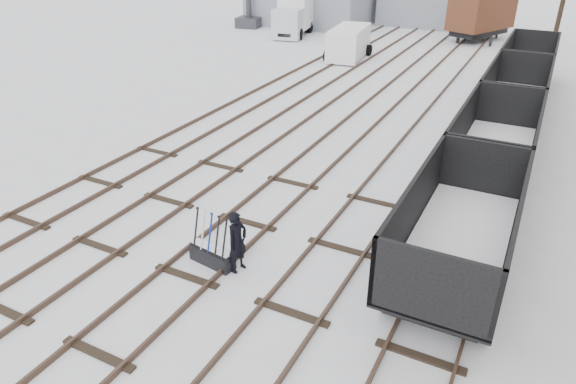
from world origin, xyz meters
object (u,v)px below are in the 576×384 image
at_px(ground_frame, 212,255).
at_px(lorry, 296,14).
at_px(worker, 237,242).
at_px(freight_wagon_a, 457,243).
at_px(panel_van, 349,42).
at_px(box_van_wagon, 483,8).

height_order(ground_frame, lorry, lorry).
distance_m(worker, freight_wagon_a, 5.50).
bearing_deg(worker, freight_wagon_a, -53.88).
relative_size(ground_frame, panel_van, 0.31).
xyz_separation_m(box_van_wagon, lorry, (-13.65, -4.04, -0.83)).
xyz_separation_m(worker, lorry, (-13.02, 29.48, 0.70)).
bearing_deg(box_van_wagon, panel_van, -99.57).
bearing_deg(freight_wagon_a, worker, -155.33).
xyz_separation_m(ground_frame, freight_wagon_a, (5.75, 2.40, 0.70)).
height_order(box_van_wagon, panel_van, box_van_wagon).
xyz_separation_m(ground_frame, panel_van, (-5.35, 23.56, 0.77)).
height_order(freight_wagon_a, lorry, lorry).
distance_m(worker, lorry, 32.24).
height_order(ground_frame, worker, worker).
height_order(freight_wagon_a, panel_van, freight_wagon_a).
relative_size(box_van_wagon, lorry, 0.88).
relative_size(worker, panel_van, 0.35).
bearing_deg(panel_van, lorry, 131.24).
height_order(ground_frame, box_van_wagon, box_van_wagon).
bearing_deg(panel_van, box_van_wagon, 48.51).
relative_size(worker, freight_wagon_a, 0.27).
height_order(worker, lorry, lorry).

